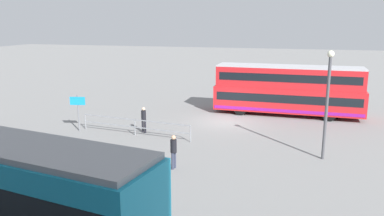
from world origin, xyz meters
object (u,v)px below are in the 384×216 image
(pedestrian_crossing, at_px, (174,149))
(street_lamp, at_px, (327,96))
(pedestrian_near_railing, at_px, (144,118))
(info_sign, at_px, (78,107))
(double_decker_bus, at_px, (288,90))

(pedestrian_crossing, xyz_separation_m, street_lamp, (-7.37, -3.50, 2.46))
(pedestrian_near_railing, bearing_deg, street_lamp, 169.73)
(pedestrian_near_railing, relative_size, info_sign, 0.71)
(double_decker_bus, distance_m, street_lamp, 10.12)
(double_decker_bus, height_order, info_sign, double_decker_bus)
(pedestrian_crossing, height_order, street_lamp, street_lamp)
(pedestrian_near_railing, xyz_separation_m, street_lamp, (-11.30, 2.05, 2.47))
(double_decker_bus, bearing_deg, street_lamp, 103.07)
(street_lamp, bearing_deg, pedestrian_near_railing, -10.27)
(pedestrian_near_railing, bearing_deg, info_sign, 10.39)
(double_decker_bus, bearing_deg, pedestrian_near_railing, 40.48)
(pedestrian_near_railing, height_order, info_sign, info_sign)
(double_decker_bus, relative_size, pedestrian_crossing, 6.49)
(pedestrian_crossing, bearing_deg, street_lamp, -154.56)
(street_lamp, bearing_deg, pedestrian_crossing, 25.44)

